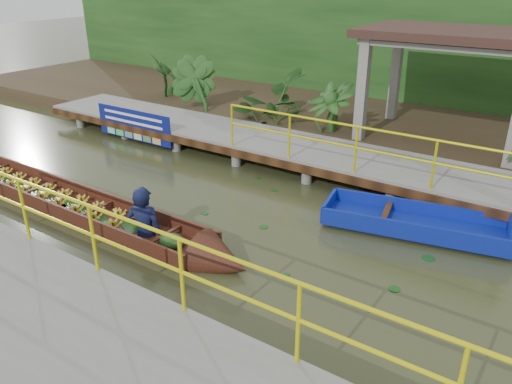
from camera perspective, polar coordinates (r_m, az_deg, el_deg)
The scene contains 10 objects.
ground at distance 10.05m, azimuth -6.72°, elevation -2.69°, with size 80.00×80.00×0.00m, color #303319.
land_strip at distance 16.00m, azimuth 10.98°, elevation 8.16°, with size 30.00×8.00×0.45m, color #322719.
far_dock at distance 12.43m, azimuth 3.51°, elevation 5.17°, with size 16.00×2.06×1.66m.
near_dock at distance 6.97m, azimuth -23.62°, elevation -15.34°, with size 18.00×2.40×1.73m.
pavilion at distance 13.46m, azimuth 21.85°, elevation 15.28°, with size 4.40×3.00×3.00m.
foliage_backdrop at distance 17.93m, azimuth 14.79°, elevation 15.32°, with size 30.00×0.80×4.00m, color #173B12.
vendor_boat at distance 10.59m, azimuth -19.67°, elevation -0.78°, with size 9.18×1.04×2.28m.
moored_blue_boat at distance 9.77m, azimuth 23.20°, elevation -4.35°, with size 4.03×1.73×0.93m.
blue_banner at distance 14.38m, azimuth -13.81°, elevation 7.48°, with size 2.75×0.04×0.86m.
tropical_plants at distance 13.81m, azimuth 7.58°, elevation 10.24°, with size 14.27×1.27×1.59m.
Camera 1 is at (5.95, -6.73, 4.50)m, focal length 35.00 mm.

